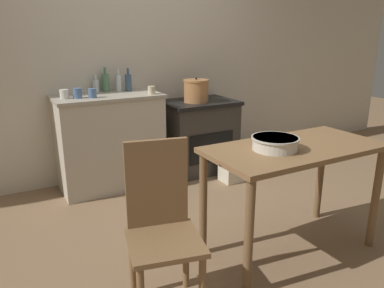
# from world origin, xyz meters

# --- Properties ---
(ground_plane) EXTENTS (14.00, 14.00, 0.00)m
(ground_plane) POSITION_xyz_m (0.00, 0.00, 0.00)
(ground_plane) COLOR #896B4C
(wall_back) EXTENTS (8.00, 0.07, 2.55)m
(wall_back) POSITION_xyz_m (0.00, 1.58, 1.27)
(wall_back) COLOR beige
(wall_back) RESTS_ON ground_plane
(counter_cabinet) EXTENTS (1.05, 0.57, 0.96)m
(counter_cabinet) POSITION_xyz_m (-0.45, 1.28, 0.48)
(counter_cabinet) COLOR beige
(counter_cabinet) RESTS_ON ground_plane
(stove) EXTENTS (0.81, 0.62, 0.81)m
(stove) POSITION_xyz_m (0.58, 1.26, 0.41)
(stove) COLOR #38332D
(stove) RESTS_ON ground_plane
(work_table) EXTENTS (1.25, 0.62, 0.80)m
(work_table) POSITION_xyz_m (0.31, -0.53, 0.68)
(work_table) COLOR olive
(work_table) RESTS_ON ground_plane
(chair) EXTENTS (0.48, 0.48, 0.97)m
(chair) POSITION_xyz_m (-0.73, -0.59, 0.51)
(chair) COLOR olive
(chair) RESTS_ON ground_plane
(flour_sack) EXTENTS (0.29, 0.21, 0.32)m
(flour_sack) POSITION_xyz_m (0.75, 0.77, 0.16)
(flour_sack) COLOR beige
(flour_sack) RESTS_ON ground_plane
(stock_pot) EXTENTS (0.28, 0.28, 0.27)m
(stock_pot) POSITION_xyz_m (0.51, 1.20, 0.94)
(stock_pot) COLOR #B77A47
(stock_pot) RESTS_ON stove
(mixing_bowl_large) EXTENTS (0.31, 0.31, 0.09)m
(mixing_bowl_large) POSITION_xyz_m (0.12, -0.53, 0.85)
(mixing_bowl_large) COLOR silver
(mixing_bowl_large) RESTS_ON work_table
(bottle_far_left) EXTENTS (0.06, 0.06, 0.23)m
(bottle_far_left) POSITION_xyz_m (-0.27, 1.44, 1.05)
(bottle_far_left) COLOR silver
(bottle_far_left) RESTS_ON counter_cabinet
(bottle_left) EXTENTS (0.07, 0.07, 0.25)m
(bottle_left) POSITION_xyz_m (-0.40, 1.49, 1.05)
(bottle_left) COLOR #517F5B
(bottle_left) RESTS_ON counter_cabinet
(bottle_mid_left) EXTENTS (0.06, 0.06, 0.18)m
(bottle_mid_left) POSITION_xyz_m (-0.50, 1.50, 1.03)
(bottle_mid_left) COLOR silver
(bottle_mid_left) RESTS_ON counter_cabinet
(bottle_center_left) EXTENTS (0.07, 0.07, 0.23)m
(bottle_center_left) POSITION_xyz_m (-0.18, 1.42, 1.05)
(bottle_center_left) COLOR #3D5675
(bottle_center_left) RESTS_ON counter_cabinet
(cup_center) EXTENTS (0.07, 0.07, 0.08)m
(cup_center) POSITION_xyz_m (-0.06, 1.10, 1.00)
(cup_center) COLOR beige
(cup_center) RESTS_ON counter_cabinet
(cup_center_right) EXTENTS (0.08, 0.08, 0.08)m
(cup_center_right) POSITION_xyz_m (-0.86, 1.25, 1.00)
(cup_center_right) COLOR silver
(cup_center_right) RESTS_ON counter_cabinet
(cup_mid_right) EXTENTS (0.08, 0.08, 0.09)m
(cup_mid_right) POSITION_xyz_m (-0.75, 1.22, 1.00)
(cup_mid_right) COLOR #4C6B99
(cup_mid_right) RESTS_ON counter_cabinet
(cup_right) EXTENTS (0.08, 0.08, 0.09)m
(cup_right) POSITION_xyz_m (-0.62, 1.17, 1.00)
(cup_right) COLOR #4C6B99
(cup_right) RESTS_ON counter_cabinet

